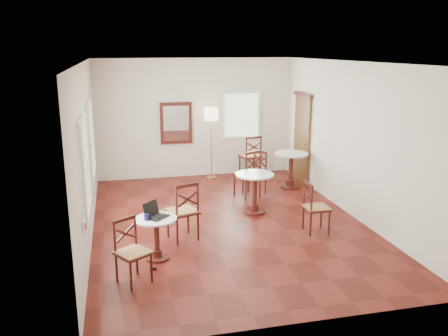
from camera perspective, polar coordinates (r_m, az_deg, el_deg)
The scene contains 17 objects.
ground at distance 9.06m, azimuth 0.44°, elevation -6.60°, with size 7.00×7.00×0.00m, color #54140E.
room_shell at distance 8.81m, azimuth -0.34°, elevation 5.55°, with size 5.02×7.02×3.01m.
cafe_table_near at distance 7.49m, azimuth -8.18°, elevation -7.89°, with size 0.65×0.65×0.69m.
cafe_table_mid at distance 9.43m, azimuth 3.72°, elevation -2.52°, with size 0.77×0.77×0.81m.
cafe_table_back at distance 11.21m, azimuth 8.11°, elevation 0.21°, with size 0.80×0.80×0.85m.
chair_near_a at distance 8.14m, azimuth -4.97°, elevation -5.21°, with size 0.60×0.60×1.05m.
chair_near_b at distance 6.84m, azimuth -11.09°, elevation -9.92°, with size 0.59×0.59×0.93m.
chair_mid_a at distance 10.42m, azimuth 2.94°, elevation -0.67°, with size 0.65×0.65×1.08m.
chair_mid_b at distance 8.61m, azimuth 11.02°, elevation -4.71°, with size 0.44×0.44×0.94m.
chair_back_a at distance 12.14m, azimuth 3.25°, elevation 1.49°, with size 0.57×0.57×1.08m.
chair_back_b at distance 10.72m, azimuth 3.81°, elevation -0.54°, with size 0.61×0.61×0.98m.
floor_lamp at distance 11.73m, azimuth -1.58°, elevation 6.00°, with size 0.35×0.35×1.81m.
laptop at distance 7.42m, azimuth -8.44°, elevation -5.48°, with size 0.43×0.43×0.24m.
mouse at distance 7.34m, azimuth -7.96°, elevation -6.02°, with size 0.10×0.06×0.04m, color black.
navy_mug at distance 7.31m, azimuth -9.35°, elevation -5.92°, with size 0.12×0.08×0.09m.
water_glass at distance 7.43m, azimuth -7.43°, elevation -5.43°, with size 0.07×0.07×0.11m, color white.
power_adapter at distance 7.32m, azimuth -8.61°, elevation -11.96°, with size 0.10×0.06×0.04m, color black.
Camera 1 is at (-1.99, -8.21, 3.25)m, focal length 37.67 mm.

